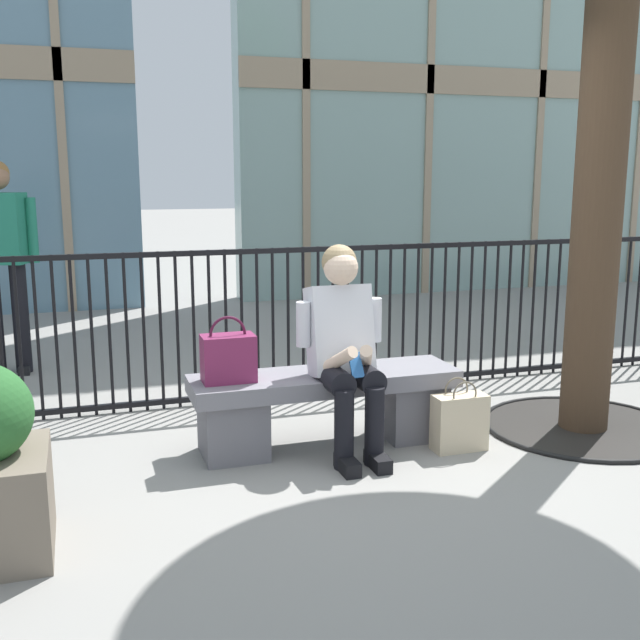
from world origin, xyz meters
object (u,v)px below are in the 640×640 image
object	(u,v)px
stone_bench	(325,402)
bystander_at_railing	(2,251)
seated_person_with_phone	(344,344)
shopping_bag	(459,422)
handbag_on_bench	(228,357)

from	to	relation	value
stone_bench	bystander_at_railing	size ratio (longest dim) A/B	0.94
stone_bench	seated_person_with_phone	bearing A→B (deg)	-59.99
stone_bench	shopping_bag	distance (m)	0.80
stone_bench	shopping_bag	world-z (taller)	stone_bench
seated_person_with_phone	shopping_bag	xyz separation A→B (m)	(0.66, -0.19, -0.48)
seated_person_with_phone	handbag_on_bench	bearing A→B (deg)	169.72
stone_bench	seated_person_with_phone	world-z (taller)	seated_person_with_phone
handbag_on_bench	seated_person_with_phone	bearing A→B (deg)	-10.28
handbag_on_bench	shopping_bag	distance (m)	1.41
shopping_bag	stone_bench	bearing A→B (deg)	156.40
seated_person_with_phone	shopping_bag	bearing A→B (deg)	-16.18
bystander_at_railing	handbag_on_bench	bearing A→B (deg)	-60.59
shopping_bag	bystander_at_railing	bearing A→B (deg)	134.55
stone_bench	bystander_at_railing	world-z (taller)	bystander_at_railing
shopping_bag	bystander_at_railing	distance (m)	3.88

